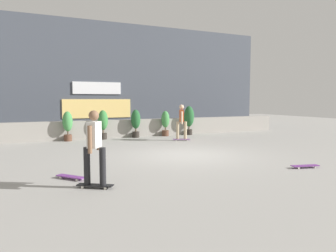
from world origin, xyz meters
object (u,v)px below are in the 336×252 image
potted_plant_2 (136,122)px  skateboard_aside (71,177)px  potted_plant_0 (68,124)px  skateboard_near_camera (305,166)px  potted_plant_4 (189,118)px  skater_far_right (94,145)px  potted_plant_1 (103,123)px  skater_far_left (182,121)px  potted_plant_3 (165,122)px

potted_plant_2 → skateboard_aside: (-4.14, -7.36, -0.75)m
potted_plant_0 → skateboard_near_camera: bearing=-58.6°
potted_plant_4 → skateboard_near_camera: 8.90m
skater_far_right → skateboard_near_camera: size_ratio=2.06×
potted_plant_0 → skateboard_aside: 7.45m
potted_plant_1 → skateboard_aside: potted_plant_1 is taller
skater_far_left → skateboard_near_camera: 6.85m
potted_plant_2 → potted_plant_3: (1.65, 0.00, -0.07)m
potted_plant_0 → potted_plant_4: 6.38m
potted_plant_0 → potted_plant_1: bearing=0.0°
potted_plant_1 → skater_far_left: 3.83m
potted_plant_0 → skateboard_aside: (-0.82, -7.36, -0.73)m
potted_plant_4 → skater_far_left: size_ratio=0.93×
skater_far_left → potted_plant_2: bearing=128.0°
potted_plant_2 → skateboard_near_camera: 9.07m
potted_plant_2 → skateboard_near_camera: potted_plant_2 is taller
potted_plant_2 → skater_far_right: bearing=-114.2°
potted_plant_1 → potted_plant_0: bearing=180.0°
potted_plant_0 → potted_plant_1: 1.65m
potted_plant_4 → skateboard_aside: potted_plant_4 is taller
skateboard_near_camera → skateboard_aside: (-6.19, 1.44, 0.00)m
potted_plant_0 → potted_plant_3: 4.97m
potted_plant_3 → skateboard_aside: (-5.79, -7.36, -0.68)m
potted_plant_4 → potted_plant_1: bearing=180.0°
skateboard_aside → skater_far_left: bearing=43.1°
potted_plant_0 → potted_plant_2: 3.32m
potted_plant_3 → skateboard_aside: size_ratio=1.78×
potted_plant_0 → skater_far_left: skater_far_left is taller
potted_plant_0 → skater_far_right: size_ratio=0.82×
potted_plant_4 → skater_far_left: skater_far_left is taller
potted_plant_3 → skateboard_aside: bearing=-128.2°
potted_plant_4 → skater_far_left: 2.51m
potted_plant_3 → skateboard_aside: potted_plant_3 is taller
potted_plant_1 → skater_far_right: bearing=-104.0°
potted_plant_2 → skateboard_aside: potted_plant_2 is taller
potted_plant_1 → skateboard_near_camera: potted_plant_1 is taller
potted_plant_2 → potted_plant_4: (3.06, 0.00, 0.11)m
potted_plant_3 → skateboard_near_camera: potted_plant_3 is taller
skateboard_near_camera → potted_plant_1: bearing=112.9°
potted_plant_0 → skateboard_near_camera: 10.34m
potted_plant_1 → potted_plant_3: bearing=-0.0°
potted_plant_2 → potted_plant_4: 3.06m
skateboard_aside → potted_plant_0: bearing=83.7°
potted_plant_3 → potted_plant_4: size_ratio=0.84×
potted_plant_3 → skater_far_right: 9.98m
skater_far_right → skateboard_near_camera: (5.81, -0.42, -0.88)m
potted_plant_0 → potted_plant_2: (3.32, -0.00, 0.03)m
skateboard_near_camera → potted_plant_0: bearing=121.4°
potted_plant_1 → potted_plant_4: size_ratio=0.90×
potted_plant_4 → skater_far_right: 10.81m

